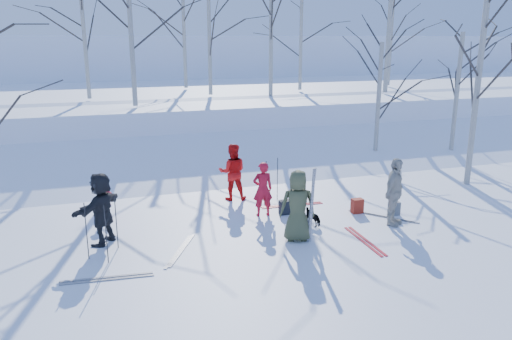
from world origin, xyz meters
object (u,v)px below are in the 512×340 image
object	(u,v)px
backpack_grey	(394,209)
backpack_dark	(285,207)
skier_cream_east	(394,192)
backpack_red	(357,206)
skier_red_north	(263,189)
skier_grey_west	(102,209)
skier_olive_center	(298,206)
skier_red_seated	(107,204)
skier_redor_behind	(232,172)
dog	(313,217)

from	to	relation	value
backpack_grey	backpack_dark	bearing A→B (deg)	160.44
backpack_grey	skier_cream_east	bearing A→B (deg)	-126.15
backpack_red	skier_cream_east	bearing A→B (deg)	-68.31
skier_red_north	skier_grey_west	world-z (taller)	skier_grey_west
skier_olive_center	backpack_red	world-z (taller)	skier_olive_center
skier_grey_west	backpack_red	distance (m)	7.01
skier_olive_center	skier_red_north	world-z (taller)	skier_olive_center
skier_olive_center	skier_red_seated	size ratio (longest dim) A/B	2.08
skier_red_seated	backpack_dark	distance (m)	4.98
skier_red_seated	skier_grey_west	size ratio (longest dim) A/B	0.48
skier_red_north	backpack_dark	size ratio (longest dim) A/B	3.89
skier_red_north	backpack_red	world-z (taller)	skier_red_north
skier_cream_east	backpack_red	distance (m)	1.39
backpack_red	backpack_grey	world-z (taller)	backpack_red
skier_red_north	skier_red_seated	distance (m)	4.33
skier_red_seated	skier_grey_west	world-z (taller)	skier_grey_west
skier_redor_behind	skier_red_seated	world-z (taller)	skier_redor_behind
backpack_red	dog	bearing A→B (deg)	-162.85
backpack_red	backpack_grey	bearing A→B (deg)	-27.49
skier_olive_center	skier_red_north	distance (m)	1.96
skier_cream_east	skier_grey_west	size ratio (longest dim) A/B	1.03
skier_red_seated	skier_grey_west	xyz separation A→B (m)	(-0.14, -1.71, 0.46)
skier_red_seated	backpack_grey	distance (m)	8.04
skier_redor_behind	backpack_grey	bearing A→B (deg)	158.52
skier_redor_behind	backpack_grey	distance (m)	4.90
backpack_red	backpack_grey	xyz separation A→B (m)	(0.91, -0.47, -0.02)
skier_olive_center	backpack_dark	size ratio (longest dim) A/B	4.47
skier_grey_west	backpack_dark	xyz separation A→B (m)	(4.99, 0.58, -0.69)
skier_red_seated	skier_grey_west	distance (m)	1.78
backpack_dark	skier_grey_west	bearing A→B (deg)	-173.32
skier_olive_center	backpack_dark	bearing A→B (deg)	-86.62
skier_grey_west	backpack_red	bearing A→B (deg)	127.57
skier_redor_behind	backpack_red	size ratio (longest dim) A/B	4.19
skier_olive_center	skier_grey_west	xyz separation A→B (m)	(-4.57, 1.28, -0.00)
skier_cream_east	backpack_grey	xyz separation A→B (m)	(0.47, 0.64, -0.73)
skier_red_seated	backpack_dark	xyz separation A→B (m)	(4.84, -1.13, -0.23)
skier_cream_east	skier_grey_west	distance (m)	7.50
backpack_grey	skier_red_seated	bearing A→B (deg)	164.45
skier_grey_west	backpack_grey	bearing A→B (deg)	124.09
dog	backpack_dark	distance (m)	1.12
skier_olive_center	skier_redor_behind	distance (m)	3.67
skier_grey_west	backpack_grey	distance (m)	7.93
skier_redor_behind	skier_cream_east	bearing A→B (deg)	149.20
skier_red_seated	backpack_grey	xyz separation A→B (m)	(7.74, -2.16, -0.24)
skier_red_north	skier_grey_west	xyz separation A→B (m)	(-4.32, -0.66, 0.11)
dog	backpack_dark	xyz separation A→B (m)	(-0.38, 1.05, -0.03)
skier_grey_west	dog	bearing A→B (deg)	122.38
backpack_red	backpack_grey	size ratio (longest dim) A/B	1.11
skier_red_seated	backpack_dark	size ratio (longest dim) A/B	2.15
skier_grey_west	backpack_dark	distance (m)	5.07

